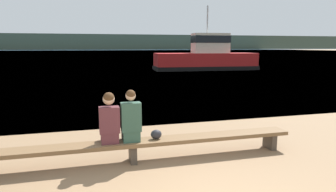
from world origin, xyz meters
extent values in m
plane|color=#426B8E|center=(0.00, 124.80, 0.00)|extent=(240.00, 240.00, 0.00)
cube|color=#384233|center=(0.00, 197.83, 4.81)|extent=(600.00, 12.00, 9.62)
cube|color=brown|center=(-0.54, 2.21, 0.39)|extent=(6.79, 0.44, 0.08)
cube|color=#42382D|center=(2.55, 2.21, 0.17)|extent=(0.12, 0.38, 0.35)
cube|color=#42382D|center=(-0.54, 2.21, 0.17)|extent=(0.12, 0.38, 0.35)
cube|color=#56282D|center=(-0.98, 2.29, 0.53)|extent=(0.33, 0.39, 0.21)
cube|color=#56282D|center=(-0.98, 2.19, 0.89)|extent=(0.38, 0.22, 0.50)
sphere|color=tan|center=(-0.98, 2.19, 1.30)|extent=(0.22, 0.22, 0.22)
sphere|color=#472D19|center=(-0.98, 2.18, 1.32)|extent=(0.21, 0.21, 0.21)
cube|color=#2D4C3D|center=(-0.56, 2.29, 0.53)|extent=(0.33, 0.39, 0.21)
cube|color=#2D4C3D|center=(-0.56, 2.19, 0.92)|extent=(0.38, 0.22, 0.56)
sphere|color=tan|center=(-0.56, 2.19, 1.34)|extent=(0.20, 0.20, 0.20)
sphere|color=#472D19|center=(-0.56, 2.18, 1.37)|extent=(0.18, 0.18, 0.18)
ellipsoid|color=#232328|center=(-0.06, 2.23, 0.52)|extent=(0.22, 0.17, 0.19)
cube|color=#A81919|center=(9.66, 23.70, 0.79)|extent=(9.85, 3.60, 1.59)
cube|color=black|center=(9.66, 23.70, 0.19)|extent=(10.05, 3.73, 0.38)
cube|color=beige|center=(10.14, 23.66, 2.53)|extent=(3.50, 1.99, 1.87)
cube|color=black|center=(10.14, 23.66, 2.90)|extent=(3.57, 2.06, 0.67)
cylinder|color=#B2B2B7|center=(9.80, 23.69, 4.74)|extent=(0.14, 0.14, 2.55)
camera|label=1|loc=(-1.33, -3.43, 2.28)|focal=32.00mm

